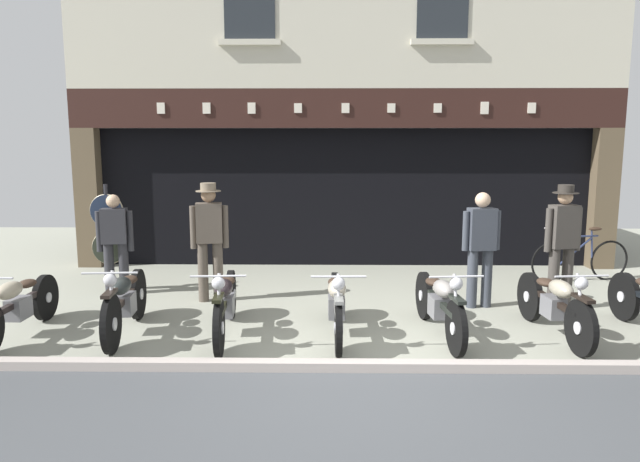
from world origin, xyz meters
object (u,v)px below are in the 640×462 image
at_px(motorcycle_right, 554,303).
at_px(motorcycle_center, 337,303).
at_px(motorcycle_far_left, 17,304).
at_px(shopkeeper_center, 210,235).
at_px(assistant_far_right, 563,241).
at_px(tyre_sign_pole, 108,231).
at_px(advert_board_near, 466,181).
at_px(motorcycle_center_right, 439,303).
at_px(salesman_right, 481,244).
at_px(motorcycle_left, 125,301).
at_px(salesman_left, 115,240).
at_px(leaning_bicycle, 581,259).
at_px(motorcycle_center_left, 225,302).

bearing_deg(motorcycle_right, motorcycle_center, -5.31).
height_order(motorcycle_far_left, shopkeeper_center, shopkeeper_center).
relative_size(motorcycle_right, assistant_far_right, 1.11).
distance_m(tyre_sign_pole, advert_board_near, 6.47).
distance_m(motorcycle_center_right, salesman_right, 1.60).
distance_m(motorcycle_left, advert_board_near, 6.73).
distance_m(motorcycle_left, salesman_right, 4.89).
height_order(motorcycle_center_right, salesman_left, salesman_left).
bearing_deg(leaning_bicycle, salesman_right, 116.27).
bearing_deg(motorcycle_far_left, advert_board_near, -145.58).
relative_size(assistant_far_right, tyre_sign_pole, 1.04).
distance_m(motorcycle_right, salesman_right, 1.51).
bearing_deg(motorcycle_center, advert_board_near, -121.80).
bearing_deg(motorcycle_far_left, salesman_left, -103.57).
bearing_deg(advert_board_near, tyre_sign_pole, -160.93).
bearing_deg(motorcycle_left, motorcycle_far_left, 0.06).
height_order(shopkeeper_center, advert_board_near, advert_board_near).
distance_m(motorcycle_right, leaning_bicycle, 3.28).
height_order(motorcycle_center, motorcycle_center_right, motorcycle_center_right).
bearing_deg(advert_board_near, motorcycle_left, -140.52).
bearing_deg(advert_board_near, salesman_left, -158.72).
xyz_separation_m(motorcycle_far_left, assistant_far_right, (7.09, 1.28, 0.58)).
xyz_separation_m(motorcycle_left, motorcycle_right, (5.28, -0.00, -0.01)).
height_order(motorcycle_far_left, motorcycle_left, motorcycle_left).
height_order(tyre_sign_pole, leaning_bicycle, tyre_sign_pole).
distance_m(motorcycle_right, advert_board_near, 4.38).
bearing_deg(motorcycle_right, assistant_far_right, -119.32).
height_order(motorcycle_far_left, motorcycle_center_right, motorcycle_center_right).
distance_m(motorcycle_left, motorcycle_center_right, 3.88).
height_order(motorcycle_center_right, salesman_right, salesman_right).
bearing_deg(leaning_bicycle, advert_board_near, 41.42).
bearing_deg(salesman_left, salesman_right, 166.66).
height_order(motorcycle_center, assistant_far_right, assistant_far_right).
height_order(motorcycle_center_right, shopkeeper_center, shopkeeper_center).
bearing_deg(tyre_sign_pole, motorcycle_left, -65.38).
bearing_deg(motorcycle_far_left, motorcycle_right, -178.66).
bearing_deg(salesman_left, motorcycle_right, 155.61).
bearing_deg(motorcycle_center_left, motorcycle_right, 176.35).
bearing_deg(motorcycle_left, motorcycle_right, 175.15).
relative_size(motorcycle_center_left, salesman_left, 1.34).
xyz_separation_m(motorcycle_left, motorcycle_center_right, (3.88, 0.01, -0.01)).
bearing_deg(motorcycle_center_left, salesman_left, -47.56).
xyz_separation_m(motorcycle_left, shopkeeper_center, (0.76, 1.56, 0.56)).
bearing_deg(shopkeeper_center, motorcycle_center_left, 98.05).
distance_m(salesman_left, shopkeeper_center, 1.59).
xyz_separation_m(assistant_far_right, advert_board_near, (-0.69, 3.04, 0.62)).
relative_size(motorcycle_far_left, motorcycle_center_left, 0.94).
bearing_deg(motorcycle_center_left, shopkeeper_center, -76.65).
bearing_deg(salesman_left, advert_board_near, -165.57).
bearing_deg(leaning_bicycle, tyre_sign_pole, 84.99).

